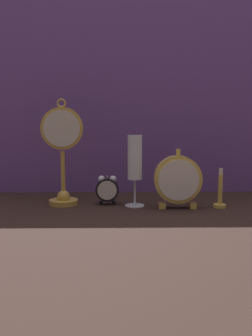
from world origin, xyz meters
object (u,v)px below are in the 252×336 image
Objects in this scene: pocket_watch_on_stand at (63,155)px; brass_candlestick at (220,195)px; champagne_flute at (135,162)px; mantel_clock_silver at (178,180)px; alarm_clock_twin_bell at (107,189)px.

pocket_watch_on_stand reaches higher than brass_candlestick.
pocket_watch_on_stand is at bearing 173.77° from champagne_flute.
pocket_watch_on_stand is at bearing 170.87° from mantel_clock_silver.
pocket_watch_on_stand is 0.53m from brass_candlestick.
alarm_clock_twin_bell is 0.13m from champagne_flute.
mantel_clock_silver is (0.22, -0.06, 0.04)m from alarm_clock_twin_bell.
pocket_watch_on_stand is 0.24m from champagne_flute.
champagne_flute is 1.82× the size of brass_candlestick.
mantel_clock_silver is at bearing -9.13° from pocket_watch_on_stand.
alarm_clock_twin_bell is 0.51× the size of mantel_clock_silver.
mantel_clock_silver is 0.81× the size of champagne_flute.
brass_candlestick is (0.27, -0.03, -0.10)m from champagne_flute.
pocket_watch_on_stand is 0.38m from mantel_clock_silver.
champagne_flute is at bearing -6.23° from pocket_watch_on_stand.
mantel_clock_silver is 1.48× the size of brass_candlestick.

